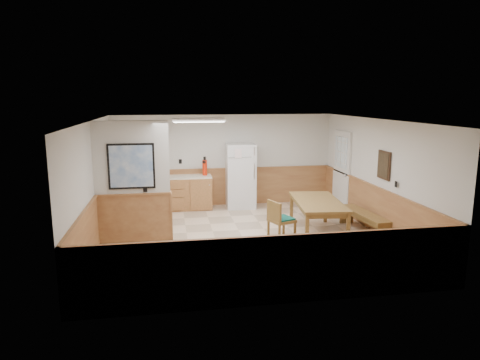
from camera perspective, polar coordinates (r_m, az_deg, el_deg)
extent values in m
plane|color=beige|center=(9.19, 0.39, -7.78)|extent=(6.00, 6.00, 0.00)
cube|color=silver|center=(8.72, 0.41, 7.98)|extent=(6.00, 6.00, 0.02)
cube|color=silver|center=(11.80, -2.12, 2.64)|extent=(6.00, 0.02, 2.50)
cube|color=silver|center=(9.84, 17.88, 0.45)|extent=(0.02, 6.00, 2.50)
cube|color=silver|center=(8.87, -19.06, -0.72)|extent=(0.02, 6.00, 2.50)
cube|color=#AA7944|center=(11.91, -2.09, -0.95)|extent=(6.00, 0.04, 1.00)
cube|color=#AA7944|center=(9.99, 17.53, -3.79)|extent=(0.04, 6.00, 1.00)
cube|color=#AA7944|center=(9.04, -18.64, -5.38)|extent=(0.04, 6.00, 1.00)
cube|color=silver|center=(8.89, -14.28, 2.84)|extent=(1.50, 0.15, 1.50)
cube|color=#AA7944|center=(9.14, -13.91, -4.94)|extent=(1.50, 0.17, 1.00)
cube|color=black|center=(8.82, -14.28, 1.79)|extent=(0.92, 0.03, 0.92)
cube|color=white|center=(8.80, -14.29, 1.77)|extent=(0.84, 0.01, 0.84)
cube|color=#B36D3F|center=(11.54, -7.31, -1.77)|extent=(1.40, 0.60, 0.86)
cube|color=#B36D3F|center=(11.58, -14.60, -1.99)|extent=(0.06, 0.60, 0.86)
cube|color=#B36D3F|center=(11.54, -10.94, -1.88)|extent=(0.06, 0.60, 0.86)
cube|color=beige|center=(11.45, -9.37, 0.37)|extent=(2.20, 0.60, 0.04)
cube|color=beige|center=(11.73, -9.39, 0.97)|extent=(2.20, 0.02, 0.10)
cube|color=silver|center=(11.56, 13.39, 1.05)|extent=(0.05, 1.02, 2.15)
cube|color=silver|center=(11.55, 13.34, 1.04)|extent=(0.04, 0.90, 2.05)
cube|color=silver|center=(11.47, 13.34, 3.63)|extent=(0.02, 0.76, 0.80)
cube|color=silver|center=(11.66, -12.43, 3.78)|extent=(0.80, 0.03, 1.00)
cube|color=white|center=(11.64, -12.44, 3.77)|extent=(0.70, 0.01, 0.90)
cube|color=#332114|center=(9.52, 18.65, 1.90)|extent=(0.03, 0.50, 0.60)
cube|color=black|center=(9.51, 18.54, 1.89)|extent=(0.01, 0.42, 0.52)
cube|color=silver|center=(9.91, -5.51, 7.99)|extent=(1.20, 0.30, 0.08)
cube|color=white|center=(9.92, -5.51, 7.73)|extent=(1.15, 0.25, 0.01)
cube|color=silver|center=(11.56, 0.08, 0.56)|extent=(0.79, 0.73, 1.74)
cube|color=silver|center=(11.15, 1.94, 3.88)|extent=(0.03, 0.02, 0.22)
cube|color=silver|center=(11.23, 1.93, 1.15)|extent=(0.03, 0.02, 0.41)
cube|color=brown|center=(9.44, 10.33, -2.88)|extent=(1.15, 1.99, 0.05)
cube|color=brown|center=(9.46, 10.31, -3.32)|extent=(1.04, 1.88, 0.10)
cube|color=brown|center=(8.62, 8.92, -6.75)|extent=(0.08, 0.08, 0.70)
cube|color=brown|center=(10.29, 6.88, -3.78)|extent=(0.08, 0.08, 0.70)
cube|color=brown|center=(8.83, 14.20, -6.54)|extent=(0.08, 0.08, 0.70)
cube|color=brown|center=(10.47, 11.34, -3.67)|extent=(0.08, 0.08, 0.70)
cube|color=brown|center=(9.87, 16.23, -4.34)|extent=(0.51, 1.64, 0.05)
cube|color=brown|center=(9.28, 18.19, -6.86)|extent=(0.34, 0.09, 0.40)
cube|color=brown|center=(10.59, 14.39, -4.47)|extent=(0.34, 0.09, 0.40)
cube|color=brown|center=(9.04, 5.59, -5.37)|extent=(0.59, 0.59, 0.06)
cube|color=#11564C|center=(9.03, 5.59, -5.09)|extent=(0.54, 0.54, 0.03)
cube|color=brown|center=(8.87, 4.57, -4.13)|extent=(0.21, 0.45, 0.40)
cube|color=#11564C|center=(8.76, 3.50, -4.31)|extent=(0.16, 0.38, 0.34)
cube|color=brown|center=(8.84, 5.27, -7.27)|extent=(0.05, 0.05, 0.39)
cube|color=brown|center=(9.15, 3.81, -6.61)|extent=(0.05, 0.05, 0.39)
cube|color=brown|center=(9.07, 7.33, -6.84)|extent=(0.05, 0.05, 0.39)
cube|color=brown|center=(9.37, 5.83, -6.22)|extent=(0.05, 0.05, 0.39)
cylinder|color=red|center=(11.48, -4.72, 1.65)|extent=(0.16, 0.16, 0.41)
cylinder|color=black|center=(11.44, -4.74, 2.90)|extent=(0.07, 0.07, 0.09)
cylinder|color=#167C26|center=(11.47, -12.76, 0.98)|extent=(0.10, 0.10, 0.24)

